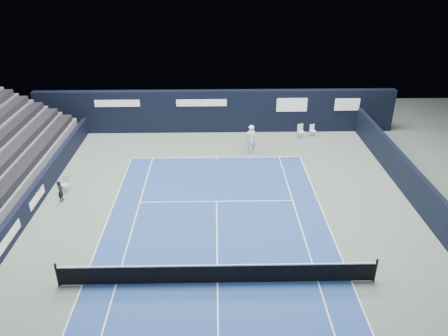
{
  "coord_description": "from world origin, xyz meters",
  "views": [
    {
      "loc": [
        -0.03,
        -13.73,
        12.22
      ],
      "look_at": [
        0.43,
        7.81,
        1.3
      ],
      "focal_mm": 35.0,
      "sensor_mm": 36.0,
      "label": 1
    }
  ],
  "objects_px": {
    "folding_chair_back_a": "(301,129)",
    "tennis_player": "(251,139)",
    "line_judge_chair": "(66,182)",
    "tennis_net": "(217,273)",
    "folding_chair_back_b": "(313,129)"
  },
  "relations": [
    {
      "from": "folding_chair_back_a",
      "to": "tennis_net",
      "type": "relative_size",
      "value": 0.08
    },
    {
      "from": "line_judge_chair",
      "to": "tennis_net",
      "type": "distance_m",
      "value": 11.46
    },
    {
      "from": "line_judge_chair",
      "to": "tennis_net",
      "type": "bearing_deg",
      "value": -34.21
    },
    {
      "from": "folding_chair_back_b",
      "to": "line_judge_chair",
      "type": "xyz_separation_m",
      "value": [
        -15.41,
        -7.67,
        0.03
      ]
    },
    {
      "from": "folding_chair_back_b",
      "to": "tennis_player",
      "type": "height_order",
      "value": "tennis_player"
    },
    {
      "from": "line_judge_chair",
      "to": "tennis_net",
      "type": "height_order",
      "value": "tennis_net"
    },
    {
      "from": "line_judge_chair",
      "to": "tennis_player",
      "type": "height_order",
      "value": "tennis_player"
    },
    {
      "from": "folding_chair_back_a",
      "to": "tennis_player",
      "type": "bearing_deg",
      "value": -161.14
    },
    {
      "from": "tennis_net",
      "to": "line_judge_chair",
      "type": "bearing_deg",
      "value": 137.24
    },
    {
      "from": "tennis_player",
      "to": "line_judge_chair",
      "type": "bearing_deg",
      "value": -156.13
    },
    {
      "from": "folding_chair_back_b",
      "to": "tennis_player",
      "type": "relative_size",
      "value": 0.42
    },
    {
      "from": "folding_chair_back_b",
      "to": "folding_chair_back_a",
      "type": "bearing_deg",
      "value": 175.99
    },
    {
      "from": "folding_chair_back_b",
      "to": "line_judge_chair",
      "type": "height_order",
      "value": "line_judge_chair"
    },
    {
      "from": "folding_chair_back_a",
      "to": "line_judge_chair",
      "type": "xyz_separation_m",
      "value": [
        -14.48,
        -7.43,
        -0.14
      ]
    },
    {
      "from": "line_judge_chair",
      "to": "tennis_player",
      "type": "distance_m",
      "value": 11.71
    }
  ]
}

